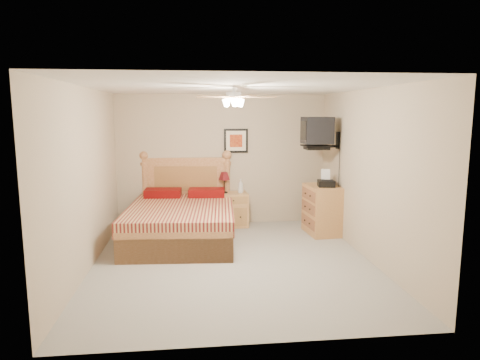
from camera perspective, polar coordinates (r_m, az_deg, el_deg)
The scene contains 17 objects.
floor at distance 6.34m, azimuth -0.96°, elevation -10.88°, with size 4.50×4.50×0.00m, color gray.
ceiling at distance 5.97m, azimuth -1.02°, elevation 12.30°, with size 4.00×4.50×0.04m, color white.
wall_back at distance 8.26m, azimuth -2.42°, elevation 2.68°, with size 4.00×0.04×2.50m, color tan.
wall_front at distance 3.84m, azimuth 2.10°, elevation -4.64°, with size 4.00×0.04×2.50m, color tan.
wall_left at distance 6.18m, azimuth -19.78°, elevation 0.04°, with size 0.04×4.50×2.50m, color tan.
wall_right at distance 6.52m, azimuth 16.78°, elevation 0.63°, with size 0.04×4.50×2.50m, color tan.
bed at distance 7.21m, azimuth -7.91°, elevation -2.56°, with size 1.70×2.23×1.45m, color #A05B2F, non-canonical shape.
nightstand at distance 8.18m, azimuth -1.12°, elevation -3.96°, with size 0.60×0.45×0.65m, color #BD8050.
table_lamp at distance 8.11m, azimuth -2.11°, elevation -0.32°, with size 0.22×0.22×0.40m, color #5B1216, non-canonical shape.
lotion_bottle at distance 8.10m, azimuth 0.08°, elevation -0.80°, with size 0.10×0.10×0.27m, color silver.
framed_picture at distance 8.23m, azimuth -0.55°, elevation 5.25°, with size 0.46×0.04×0.46m, color black.
dresser at distance 7.80m, azimuth 10.90°, elevation -3.90°, with size 0.51×0.74×0.87m, color #AE6B3B.
fax_machine at distance 7.60m, azimuth 11.44°, elevation 0.23°, with size 0.28×0.30×0.30m, color black, non-canonical shape.
magazine_lower at distance 7.92m, azimuth 10.51°, elevation -0.38°, with size 0.22×0.30×0.03m, color tan.
magazine_upper at distance 7.93m, azimuth 10.39°, elevation -0.17°, with size 0.22×0.30×0.02m, color gray.
wall_tv at distance 7.64m, azimuth 11.31°, elevation 6.22°, with size 0.56×0.46×0.58m, color black, non-canonical shape.
ceiling_fan at distance 5.77m, azimuth -0.83°, elevation 11.02°, with size 1.14×1.14×0.28m, color silver, non-canonical shape.
Camera 1 is at (-0.54, -5.94, 2.15)m, focal length 32.00 mm.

